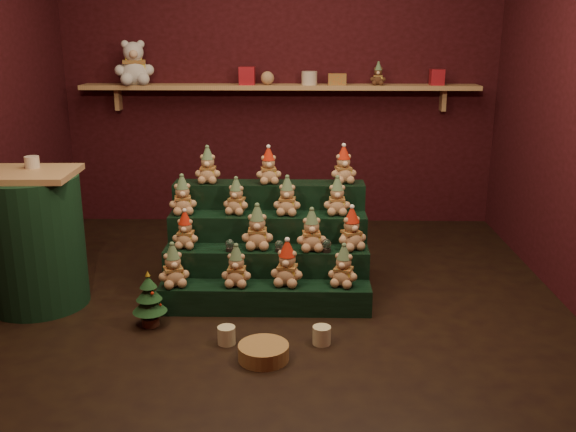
{
  "coord_description": "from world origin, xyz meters",
  "views": [
    {
      "loc": [
        0.2,
        -4.03,
        1.8
      ],
      "look_at": [
        0.11,
        0.25,
        0.55
      ],
      "focal_mm": 40.0,
      "sensor_mm": 36.0,
      "label": 1
    }
  ],
  "objects_px": {
    "side_table": "(34,240)",
    "white_bear": "(134,57)",
    "mini_christmas_tree": "(149,299)",
    "wicker_basket": "(264,352)",
    "snow_globe_c": "(326,245)",
    "mug_left": "(227,335)",
    "snow_globe_a": "(230,245)",
    "mug_right": "(322,335)",
    "brown_bear": "(378,74)",
    "riser_tier_front": "(265,298)",
    "snow_globe_b": "(279,246)"
  },
  "relations": [
    {
      "from": "side_table",
      "to": "white_bear",
      "type": "height_order",
      "value": "white_bear"
    },
    {
      "from": "mini_christmas_tree",
      "to": "wicker_basket",
      "type": "relative_size",
      "value": 1.27
    },
    {
      "from": "snow_globe_c",
      "to": "mug_left",
      "type": "relative_size",
      "value": 0.86
    },
    {
      "from": "mini_christmas_tree",
      "to": "mug_left",
      "type": "height_order",
      "value": "mini_christmas_tree"
    },
    {
      "from": "snow_globe_a",
      "to": "mug_right",
      "type": "distance_m",
      "value": 0.94
    },
    {
      "from": "mug_left",
      "to": "brown_bear",
      "type": "relative_size",
      "value": 0.55
    },
    {
      "from": "side_table",
      "to": "brown_bear",
      "type": "distance_m",
      "value": 3.23
    },
    {
      "from": "riser_tier_front",
      "to": "mini_christmas_tree",
      "type": "distance_m",
      "value": 0.76
    },
    {
      "from": "riser_tier_front",
      "to": "snow_globe_a",
      "type": "xyz_separation_m",
      "value": [
        -0.24,
        0.16,
        0.31
      ]
    },
    {
      "from": "side_table",
      "to": "wicker_basket",
      "type": "bearing_deg",
      "value": -27.53
    },
    {
      "from": "snow_globe_c",
      "to": "wicker_basket",
      "type": "xyz_separation_m",
      "value": [
        -0.38,
        -0.82,
        -0.36
      ]
    },
    {
      "from": "snow_globe_b",
      "to": "side_table",
      "type": "xyz_separation_m",
      "value": [
        -1.63,
        -0.08,
        0.06
      ]
    },
    {
      "from": "mug_left",
      "to": "mini_christmas_tree",
      "type": "bearing_deg",
      "value": 155.36
    },
    {
      "from": "side_table",
      "to": "white_bear",
      "type": "relative_size",
      "value": 1.89
    },
    {
      "from": "snow_globe_b",
      "to": "snow_globe_c",
      "type": "distance_m",
      "value": 0.32
    },
    {
      "from": "side_table",
      "to": "mug_left",
      "type": "xyz_separation_m",
      "value": [
        1.33,
        -0.56,
        -0.4
      ]
    },
    {
      "from": "wicker_basket",
      "to": "brown_bear",
      "type": "bearing_deg",
      "value": 71.12
    },
    {
      "from": "mug_left",
      "to": "mug_right",
      "type": "bearing_deg",
      "value": 1.03
    },
    {
      "from": "riser_tier_front",
      "to": "mug_left",
      "type": "height_order",
      "value": "riser_tier_front"
    },
    {
      "from": "snow_globe_c",
      "to": "mug_left",
      "type": "bearing_deg",
      "value": -133.89
    },
    {
      "from": "side_table",
      "to": "brown_bear",
      "type": "xyz_separation_m",
      "value": [
        2.46,
        1.87,
        0.96
      ]
    },
    {
      "from": "side_table",
      "to": "brown_bear",
      "type": "relative_size",
      "value": 4.72
    },
    {
      "from": "mini_christmas_tree",
      "to": "wicker_basket",
      "type": "xyz_separation_m",
      "value": [
        0.74,
        -0.42,
        -0.13
      ]
    },
    {
      "from": "riser_tier_front",
      "to": "mini_christmas_tree",
      "type": "relative_size",
      "value": 3.8
    },
    {
      "from": "mug_left",
      "to": "brown_bear",
      "type": "bearing_deg",
      "value": 65.13
    },
    {
      "from": "snow_globe_a",
      "to": "white_bear",
      "type": "bearing_deg",
      "value": 119.91
    },
    {
      "from": "snow_globe_c",
      "to": "mug_left",
      "type": "distance_m",
      "value": 0.95
    },
    {
      "from": "snow_globe_b",
      "to": "white_bear",
      "type": "xyz_separation_m",
      "value": [
        -1.36,
        1.79,
        1.16
      ]
    },
    {
      "from": "side_table",
      "to": "mug_left",
      "type": "relative_size",
      "value": 8.62
    },
    {
      "from": "mini_christmas_tree",
      "to": "brown_bear",
      "type": "distance_m",
      "value": 3.0
    },
    {
      "from": "mini_christmas_tree",
      "to": "mug_left",
      "type": "bearing_deg",
      "value": -24.64
    },
    {
      "from": "riser_tier_front",
      "to": "brown_bear",
      "type": "height_order",
      "value": "brown_bear"
    },
    {
      "from": "mug_right",
      "to": "mug_left",
      "type": "bearing_deg",
      "value": -178.97
    },
    {
      "from": "side_table",
      "to": "snow_globe_a",
      "type": "bearing_deg",
      "value": 1.29
    },
    {
      "from": "snow_globe_b",
      "to": "brown_bear",
      "type": "relative_size",
      "value": 0.4
    },
    {
      "from": "snow_globe_b",
      "to": "mug_right",
      "type": "height_order",
      "value": "snow_globe_b"
    },
    {
      "from": "riser_tier_front",
      "to": "mug_right",
      "type": "xyz_separation_m",
      "value": [
        0.36,
        -0.46,
        -0.04
      ]
    },
    {
      "from": "snow_globe_c",
      "to": "mini_christmas_tree",
      "type": "relative_size",
      "value": 0.25
    },
    {
      "from": "riser_tier_front",
      "to": "snow_globe_b",
      "type": "relative_size",
      "value": 17.64
    },
    {
      "from": "side_table",
      "to": "mug_right",
      "type": "bearing_deg",
      "value": -18.18
    },
    {
      "from": "wicker_basket",
      "to": "brown_bear",
      "type": "relative_size",
      "value": 1.48
    },
    {
      "from": "snow_globe_b",
      "to": "mini_christmas_tree",
      "type": "height_order",
      "value": "snow_globe_b"
    },
    {
      "from": "riser_tier_front",
      "to": "snow_globe_b",
      "type": "distance_m",
      "value": 0.36
    },
    {
      "from": "mini_christmas_tree",
      "to": "mug_right",
      "type": "distance_m",
      "value": 1.1
    },
    {
      "from": "snow_globe_b",
      "to": "snow_globe_c",
      "type": "relative_size",
      "value": 0.86
    },
    {
      "from": "white_bear",
      "to": "snow_globe_a",
      "type": "bearing_deg",
      "value": -74.7
    },
    {
      "from": "mug_right",
      "to": "mini_christmas_tree",
      "type": "bearing_deg",
      "value": 168.28
    },
    {
      "from": "mug_left",
      "to": "wicker_basket",
      "type": "distance_m",
      "value": 0.3
    },
    {
      "from": "snow_globe_b",
      "to": "snow_globe_c",
      "type": "bearing_deg",
      "value": 0.0
    },
    {
      "from": "snow_globe_c",
      "to": "snow_globe_b",
      "type": "bearing_deg",
      "value": 180.0
    }
  ]
}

